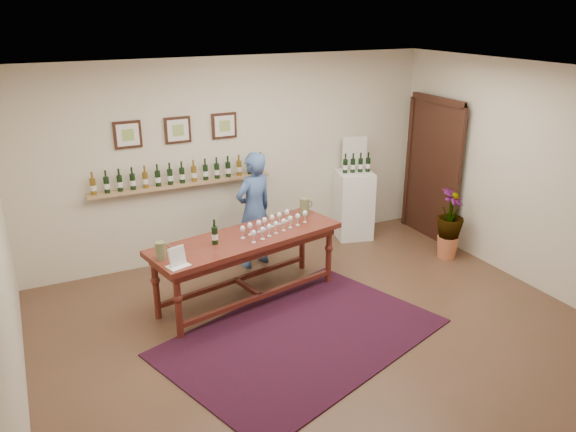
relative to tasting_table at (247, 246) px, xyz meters
name	(u,v)px	position (x,y,z in m)	size (l,w,h in m)	color
ground	(319,330)	(0.44, -1.02, -0.72)	(6.00, 6.00, 0.00)	#4F3A23
room_shell	(384,171)	(2.55, 0.84, 0.40)	(6.00, 6.00, 6.00)	beige
rug	(302,337)	(0.20, -1.07, -0.71)	(2.92, 1.95, 0.02)	#4E0D18
tasting_table	(247,246)	(0.00, 0.00, 0.00)	(2.49, 1.24, 0.84)	#4B1912
table_glasses	(271,225)	(0.32, 0.01, 0.21)	(1.17, 0.27, 0.16)	white
table_bottles	(213,229)	(-0.42, -0.01, 0.29)	(0.31, 0.18, 0.33)	black
pitcher_left	(160,251)	(-1.08, -0.20, 0.23)	(0.13, 0.13, 0.20)	#636840
pitcher_right	(304,207)	(0.95, 0.34, 0.24)	(0.15, 0.15, 0.23)	#636840
menu_card	(177,256)	(-0.96, -0.43, 0.23)	(0.23, 0.17, 0.21)	silver
display_pedestal	(353,205)	(2.25, 1.17, -0.19)	(0.52, 0.52, 1.05)	white
pedestal_bottles	(357,162)	(2.27, 1.15, 0.50)	(0.34, 0.09, 0.34)	black
info_sign	(354,152)	(2.33, 1.33, 0.60)	(0.39, 0.02, 0.53)	silver
potted_plant	(450,224)	(3.04, -0.12, -0.20)	(0.65, 0.65, 0.88)	#BD663F
person	(254,210)	(0.46, 0.87, 0.09)	(0.59, 0.39, 1.62)	#395588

